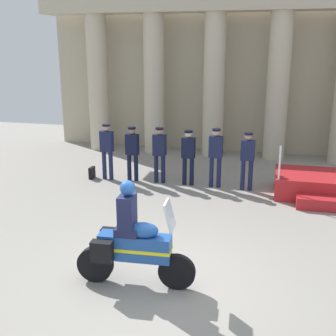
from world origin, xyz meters
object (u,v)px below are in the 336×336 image
Objects in this scene: officer_in_row_1 at (132,149)px; briefcase_on_ground at (92,173)px; reviewing_stand at (320,186)px; officer_in_row_5 at (247,156)px; officer_in_row_3 at (188,153)px; officer_in_row_4 at (216,153)px; officer_in_row_0 at (107,147)px; officer_in_row_2 at (160,150)px; motorcycle_with_rider at (131,243)px.

briefcase_on_ground is at bearing 6.80° from officer_in_row_1.
officer_in_row_5 is at bearing 178.56° from reviewing_stand.
officer_in_row_3 is 0.81m from officer_in_row_4.
reviewing_stand is 5.53m from officer_in_row_1.
officer_in_row_0 is 1.02× the size of officer_in_row_2.
motorcycle_with_rider is 6.51m from briefcase_on_ground.
officer_in_row_4 is at bearing 0.92° from briefcase_on_ground.
officer_in_row_0 is 1.05× the size of officer_in_row_3.
reviewing_stand is at bearing -178.34° from officer_in_row_3.
officer_in_row_4 reaches higher than officer_in_row_3.
officer_in_row_0 is at bearing 179.30° from reviewing_stand.
officer_in_row_1 is 3.46m from officer_in_row_5.
officer_in_row_0 is at bearing 4.63° from officer_in_row_3.
officer_in_row_2 reaches higher than officer_in_row_5.
officer_in_row_2 is 2.61m from officer_in_row_5.
officer_in_row_3 is (-3.74, 0.12, 0.68)m from reviewing_stand.
officer_in_row_0 is at bearing 4.00° from officer_in_row_4.
officer_in_row_1 is 0.99× the size of officer_in_row_2.
officer_in_row_4 is (2.55, -0.01, 0.04)m from officer_in_row_1.
officer_in_row_4 is (1.69, -0.03, 0.03)m from officer_in_row_2.
officer_in_row_0 is at bearing 4.03° from briefcase_on_ground.
motorcycle_with_rider reaches higher than officer_in_row_4.
motorcycle_with_rider is (0.14, -5.72, -0.18)m from officer_in_row_3.
officer_in_row_1 is 0.96× the size of officer_in_row_4.
reviewing_stand is 1.47× the size of officer_in_row_3.
officer_in_row_1 is at bearing 3.23° from briefcase_on_ground.
motorcycle_with_rider is at bearing 103.70° from officer_in_row_2.
officer_in_row_3 is at bearing 1.12° from officer_in_row_5.
officer_in_row_4 reaches higher than briefcase_on_ground.
officer_in_row_3 is 3.17m from briefcase_on_ground.
officer_in_row_0 is 4.27m from officer_in_row_5.
officer_in_row_2 is at bearing 178.30° from reviewing_stand.
officer_in_row_4 reaches higher than reviewing_stand.
officer_in_row_3 is 0.98× the size of officer_in_row_5.
officer_in_row_3 is (0.88, -0.01, -0.03)m from officer_in_row_2.
officer_in_row_0 reaches higher than briefcase_on_ground.
officer_in_row_0 reaches higher than officer_in_row_2.
officer_in_row_1 is 2.55m from officer_in_row_4.
motorcycle_with_rider is 5.82× the size of briefcase_on_ground.
officer_in_row_3 is 0.95× the size of officer_in_row_4.
officer_in_row_2 is 1.70m from officer_in_row_4.
officer_in_row_5 is 4.70× the size of briefcase_on_ground.
officer_in_row_2 is 4.74× the size of briefcase_on_ground.
reviewing_stand is 3.03m from officer_in_row_4.
officer_in_row_0 is (-6.29, 0.08, 0.74)m from reviewing_stand.
officer_in_row_1 is at bearing 2.50° from officer_in_row_5.
officer_in_row_0 is at bearing 3.21° from officer_in_row_5.
officer_in_row_2 is at bearing 2.55° from briefcase_on_ground.
motorcycle_with_rider is at bearing 77.87° from officer_in_row_5.
briefcase_on_ground is (-0.52, -0.04, -0.85)m from officer_in_row_0.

